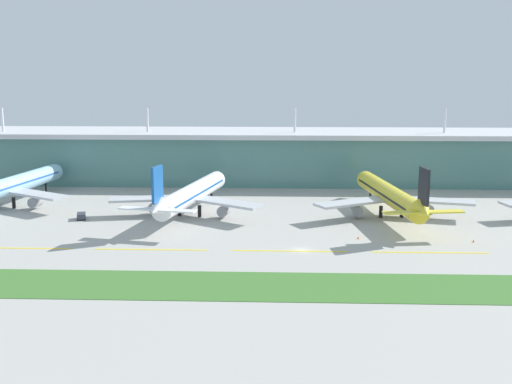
{
  "coord_description": "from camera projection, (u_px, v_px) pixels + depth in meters",
  "views": [
    {
      "loc": [
        -5.5,
        -151.14,
        43.76
      ],
      "look_at": [
        -12.68,
        38.2,
        7.0
      ],
      "focal_mm": 44.78,
      "sensor_mm": 36.0,
      "label": 1
    }
  ],
  "objects": [
    {
      "name": "airliner_near_middle",
      "position": [
        191.0,
        195.0,
        191.92
      ],
      "size": [
        47.83,
        60.59,
        18.9
      ],
      "color": "white",
      "rests_on": "ground"
    },
    {
      "name": "pushback_tug",
      "position": [
        81.0,
        216.0,
        187.93
      ],
      "size": [
        3.53,
        4.89,
        1.85
      ],
      "color": "#333842",
      "rests_on": "ground"
    },
    {
      "name": "taxiway_stripe_centre",
      "position": [
        290.0,
        251.0,
        155.38
      ],
      "size": [
        28.0,
        0.7,
        0.04
      ],
      "primitive_type": "cube",
      "color": "yellow",
      "rests_on": "ground"
    },
    {
      "name": "safety_cone_left_wingtip",
      "position": [
        474.0,
        241.0,
        163.34
      ],
      "size": [
        0.56,
        0.56,
        0.7
      ],
      "primitive_type": "cone",
      "color": "orange",
      "rests_on": "ground"
    },
    {
      "name": "safety_cone_nose_front",
      "position": [
        358.0,
        238.0,
        166.43
      ],
      "size": [
        0.56,
        0.56,
        0.7
      ],
      "primitive_type": "cone",
      "color": "orange",
      "rests_on": "ground"
    },
    {
      "name": "taxiway_stripe_mid_east",
      "position": [
        430.0,
        253.0,
        154.11
      ],
      "size": [
        28.0,
        0.7,
        0.04
      ],
      "primitive_type": "cube",
      "color": "yellow",
      "rests_on": "ground"
    },
    {
      "name": "taxiway_stripe_mid_west",
      "position": [
        151.0,
        250.0,
        156.64
      ],
      "size": [
        28.0,
        0.7,
        0.04
      ],
      "primitive_type": "cube",
      "color": "yellow",
      "rests_on": "ground"
    },
    {
      "name": "terminal_building",
      "position": [
        294.0,
        156.0,
        248.4
      ],
      "size": [
        288.0,
        34.0,
        29.0
      ],
      "color": "slate",
      "rests_on": "ground"
    },
    {
      "name": "taxiway_stripe_west",
      "position": [
        15.0,
        248.0,
        157.91
      ],
      "size": [
        28.0,
        0.7,
        0.04
      ],
      "primitive_type": "cube",
      "color": "yellow",
      "rests_on": "ground"
    },
    {
      "name": "ground_plane",
      "position": [
        302.0,
        250.0,
        156.4
      ],
      "size": [
        600.0,
        600.0,
        0.0
      ],
      "primitive_type": "plane",
      "color": "#A8A59E"
    },
    {
      "name": "grass_verge",
      "position": [
        306.0,
        287.0,
        129.92
      ],
      "size": [
        300.0,
        18.0,
        0.1
      ],
      "primitive_type": "cube",
      "color": "#3D702D",
      "rests_on": "ground"
    },
    {
      "name": "airliner_nearest",
      "position": [
        6.0,
        187.0,
        203.76
      ],
      "size": [
        48.22,
        71.03,
        18.9
      ],
      "color": "#9ED1EA",
      "rests_on": "ground"
    },
    {
      "name": "airliner_far_middle",
      "position": [
        390.0,
        195.0,
        190.65
      ],
      "size": [
        48.31,
        63.01,
        18.9
      ],
      "color": "yellow",
      "rests_on": "ground"
    }
  ]
}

